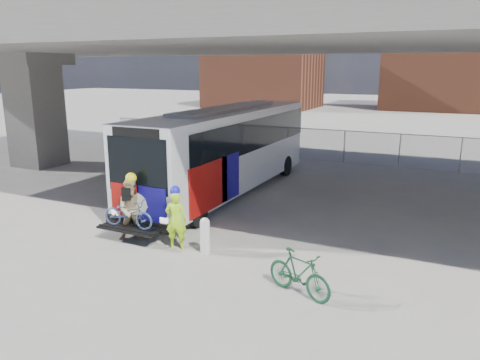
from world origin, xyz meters
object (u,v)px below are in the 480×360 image
Objects in this scene: bollard at (205,234)px; cyclist_hivis at (176,218)px; bike_parked at (299,273)px; bus at (226,144)px; cyclist_tan at (133,209)px.

bollard is 0.56× the size of cyclist_hivis.
bus is at bearing 58.21° from bike_parked.
cyclist_tan is at bearing -90.17° from bus.
bus is 5.95× the size of cyclist_tan.
cyclist_tan is at bearing -18.36° from cyclist_hivis.
cyclist_hivis reaches higher than bollard.
cyclist_hivis is 4.47m from bike_parked.
bus reaches higher than cyclist_tan.
cyclist_tan is at bearing -179.96° from bollard.
bus reaches higher than cyclist_hivis.
cyclist_hivis is 1.60m from cyclist_tan.
bus is 6.62m from cyclist_hivis.
bollard is 1.05m from cyclist_hivis.
bollard is (2.56, -6.32, -1.53)m from bus.
bus reaches higher than bike_parked.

